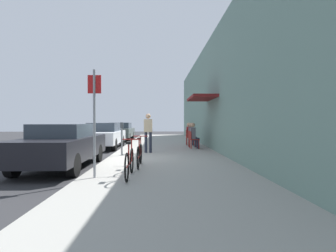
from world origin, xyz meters
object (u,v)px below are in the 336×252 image
parked_car_2 (120,131)px  seated_patron_2 (190,133)px  bicycle_0 (129,162)px  parking_meter (122,136)px  pedestrian_standing (148,130)px  parked_car_0 (62,145)px  street_sign (94,115)px  bicycle_1 (140,155)px  cafe_chair_1 (191,138)px  seated_patron_0 (194,135)px  parked_car_1 (104,135)px  seated_patron_1 (192,134)px  cafe_chair_2 (189,136)px  cafe_chair_0 (193,139)px

parked_car_2 → seated_patron_2: bearing=-49.7°
parked_car_2 → bicycle_0: size_ratio=2.57×
parking_meter → pedestrian_standing: size_ratio=0.78×
parking_meter → parked_car_0: bearing=-125.0°
parked_car_2 → street_sign: bearing=-84.1°
bicycle_1 → parked_car_2: bearing=100.8°
cafe_chair_1 → seated_patron_2: size_ratio=0.67×
street_sign → seated_patron_0: (3.29, 6.79, -0.82)m
parked_car_1 → pedestrian_standing: size_ratio=2.59×
parked_car_1 → street_sign: size_ratio=1.69×
parking_meter → street_sign: 4.31m
parked_car_1 → seated_patron_2: size_ratio=3.41×
bicycle_1 → seated_patron_1: 6.49m
cafe_chair_1 → cafe_chair_2: same height
parked_car_1 → seated_patron_1: 4.83m
bicycle_0 → seated_patron_2: 9.09m
parked_car_1 → bicycle_0: size_ratio=2.57×
cafe_chair_1 → cafe_chair_2: bearing=90.0°
cafe_chair_1 → pedestrian_standing: (-2.16, -2.47, 0.50)m
parked_car_1 → parked_car_2: bearing=90.0°
parked_car_1 → seated_patron_2: (4.79, 0.51, 0.09)m
seated_patron_2 → pedestrian_standing: 4.28m
parked_car_1 → bicycle_1: (2.46, -6.71, -0.25)m
parked_car_2 → cafe_chair_1: 8.29m
bicycle_0 → seated_patron_2: seated_patron_2 is taller
parked_car_2 → pedestrian_standing: (2.57, -9.29, 0.39)m
cafe_chair_0 → seated_patron_1: bearing=85.8°
street_sign → seated_patron_0: bearing=64.2°
seated_patron_2 → pedestrian_standing: bearing=-121.4°
cafe_chair_1 → parked_car_1: bearing=172.0°
parked_car_2 → cafe_chair_0: (4.73, -7.63, -0.11)m
parked_car_1 → cafe_chair_2: parked_car_1 is taller
parked_car_1 → cafe_chair_0: bearing=-17.3°
parked_car_1 → pedestrian_standing: bearing=-50.7°
street_sign → cafe_chair_0: bearing=64.6°
cafe_chair_1 → seated_patron_2: (0.06, 1.17, 0.19)m
cafe_chair_0 → cafe_chair_1: (-0.00, 0.81, 0.00)m
parked_car_2 → street_sign: 14.52m
parked_car_0 → seated_patron_2: bearing=54.6°
street_sign → cafe_chair_0: street_sign is taller
parked_car_2 → parking_meter: parking_meter is taller
parked_car_0 → bicycle_0: size_ratio=2.57×
parking_meter → bicycle_0: (0.79, -4.22, -0.41)m
bicycle_0 → cafe_chair_0: size_ratio=1.97×
parking_meter → seated_patron_2: size_ratio=1.02×
street_sign → seated_patron_2: 9.39m
parked_car_1 → street_sign: (1.50, -8.26, 0.91)m
parked_car_2 → pedestrian_standing: size_ratio=2.59×
parked_car_0 → parked_car_1: (-0.00, 6.23, -0.00)m
parked_car_2 → parking_meter: (1.55, -10.17, 0.16)m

